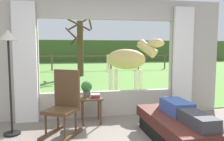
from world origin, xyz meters
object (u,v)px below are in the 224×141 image
recliner_sofa (180,129)px  pasture_tree (80,45)px  book_stack (96,96)px  horse (128,60)px  rocking_chair (64,103)px  reclining_person (183,111)px  side_table (91,102)px  potted_plant (87,88)px  floor_lamp_left (9,51)px

recliner_sofa → pasture_tree: bearing=96.1°
book_stack → horse: horse is taller
rocking_chair → reclining_person: bearing=8.1°
rocking_chair → book_stack: 0.75m
rocking_chair → side_table: 0.74m
reclining_person → rocking_chair: rocking_chair is taller
recliner_sofa → pasture_tree: size_ratio=0.47×
side_table → pasture_tree: bearing=88.9°
potted_plant → pasture_tree: pasture_tree is taller
potted_plant → pasture_tree: bearing=88.3°
horse → potted_plant: bearing=5.9°
recliner_sofa → potted_plant: potted_plant is taller
reclining_person → side_table: reclining_person is taller
reclining_person → pasture_tree: pasture_tree is taller
recliner_sofa → book_stack: (-1.22, 1.15, 0.34)m
reclining_person → floor_lamp_left: (-2.71, 0.89, 0.93)m
side_table → book_stack: bearing=-34.6°
recliner_sofa → horse: size_ratio=0.99×
floor_lamp_left → horse: 3.59m
recliner_sofa → book_stack: size_ratio=9.13×
potted_plant → book_stack: 0.25m
side_table → book_stack: size_ratio=2.76×
book_stack → potted_plant: bearing=144.3°
reclining_person → recliner_sofa: bearing=88.6°
potted_plant → horse: 2.40m
reclining_person → book_stack: bearing=134.2°
rocking_chair → side_table: rocking_chair is taller
reclining_person → potted_plant: potted_plant is taller
side_table → pasture_tree: size_ratio=0.14×
recliner_sofa → side_table: bearing=135.9°
rocking_chair → pasture_tree: pasture_tree is taller
recliner_sofa → rocking_chair: bearing=157.9°
side_table → horse: horse is taller
horse → pasture_tree: pasture_tree is taller
potted_plant → floor_lamp_left: size_ratio=0.18×
side_table → horse: (1.28, 1.98, 0.73)m
recliner_sofa → book_stack: book_stack is taller
rocking_chair → book_stack: (0.60, 0.46, 0.01)m
recliner_sofa → potted_plant: 1.94m
recliner_sofa → reclining_person: (-0.00, -0.05, 0.30)m
recliner_sofa → reclining_person: reclining_person is taller
reclining_person → horse: (-0.02, 3.24, 0.63)m
book_stack → rocking_chair: bearing=-142.6°
recliner_sofa → floor_lamp_left: 3.09m
side_table → book_stack: 0.17m
potted_plant → pasture_tree: 7.65m
pasture_tree → horse: bearing=-78.7°
book_stack → pasture_tree: 7.78m
book_stack → horse: size_ratio=0.11×
reclining_person → rocking_chair: bearing=156.5°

